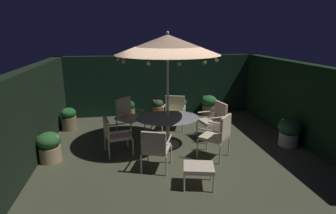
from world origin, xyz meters
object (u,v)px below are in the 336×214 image
patio_chair_south (128,114)px  potted_plant_front_corner (69,118)px  patio_chair_southeast (174,110)px  ottoman_footrest (199,168)px  patio_umbrella (168,45)px  patio_chair_north (156,147)px  potted_plant_back_left (289,131)px  patio_chair_northeast (218,134)px  potted_plant_right_far (128,109)px  patio_chair_east (215,118)px  potted_plant_left_far (209,104)px  patio_dining_table (168,123)px  patio_chair_southwest (114,133)px  potted_plant_left_near (158,108)px  potted_plant_back_center (181,106)px  potted_plant_back_right (49,146)px

patio_chair_south → potted_plant_front_corner: size_ratio=1.57×
patio_chair_southeast → ottoman_footrest: bearing=-92.7°
patio_umbrella → patio_chair_north: (-0.46, -1.29, -2.00)m
patio_chair_north → patio_chair_southeast: 2.75m
patio_umbrella → potted_plant_back_left: 3.79m
patio_chair_southeast → patio_chair_south: 1.45m
patio_chair_north → ottoman_footrest: bearing=-45.0°
patio_chair_northeast → potted_plant_right_far: patio_chair_northeast is taller
patio_chair_north → patio_chair_east: bearing=40.7°
patio_chair_east → potted_plant_left_far: (0.53, 2.20, -0.21)m
patio_dining_table → patio_chair_north: patio_chair_north is taller
ottoman_footrest → potted_plant_back_left: potted_plant_back_left is taller
patio_chair_southwest → potted_plant_left_near: bearing=62.9°
patio_chair_southeast → patio_chair_southwest: (-1.75, -1.62, -0.02)m
patio_dining_table → patio_chair_southeast: size_ratio=1.70×
potted_plant_back_left → potted_plant_front_corner: size_ratio=1.04×
patio_chair_east → potted_plant_back_left: bearing=-24.9°
ottoman_footrest → patio_dining_table: bearing=97.3°
patio_chair_east → ottoman_footrest: (-1.09, -2.29, -0.21)m
patio_chair_east → patio_chair_southeast: bearing=131.8°
potted_plant_front_corner → potted_plant_back_center: bearing=11.3°
patio_chair_south → patio_umbrella: bearing=-44.1°
potted_plant_front_corner → patio_chair_north: bearing=-52.1°
ottoman_footrest → potted_plant_back_left: 3.18m
patio_chair_north → patio_chair_northeast: (1.48, 0.35, 0.06)m
patio_dining_table → potted_plant_back_center: size_ratio=2.45×
patio_chair_southeast → potted_plant_front_corner: 3.17m
potted_plant_right_far → potted_plant_back_left: bearing=-35.9°
patio_chair_east → potted_plant_left_far: 2.27m
patio_dining_table → potted_plant_left_near: (0.07, 2.44, -0.31)m
patio_dining_table → potted_plant_back_right: (-2.77, -0.46, -0.25)m
patio_chair_east → potted_plant_right_far: size_ratio=1.57×
patio_umbrella → patio_chair_north: 2.43m
patio_dining_table → patio_chair_southeast: (0.42, 1.32, -0.07)m
patio_umbrella → potted_plant_back_center: size_ratio=4.32×
patio_chair_southeast → potted_plant_left_far: bearing=38.3°
potted_plant_left_near → potted_plant_left_far: (1.81, 0.03, 0.07)m
patio_chair_northeast → potted_plant_front_corner: 4.54m
potted_plant_left_far → potted_plant_back_center: size_ratio=1.03×
patio_chair_east → potted_plant_left_near: size_ratio=1.62×
patio_dining_table → patio_chair_south: 1.38m
patio_chair_northeast → potted_plant_left_far: 3.52m
potted_plant_back_right → potted_plant_back_left: (5.84, -0.06, 0.02)m
potted_plant_back_center → potted_plant_right_far: (-1.78, 0.06, -0.05)m
patio_umbrella → patio_chair_southeast: (0.42, 1.32, -2.00)m
potted_plant_left_far → patio_chair_north: bearing=-121.9°
patio_chair_northeast → potted_plant_back_center: 3.28m
patio_chair_east → potted_plant_back_center: bearing=104.1°
patio_chair_south → potted_plant_back_center: 2.29m
potted_plant_back_right → potted_plant_back_center: (3.60, 2.79, 0.01)m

